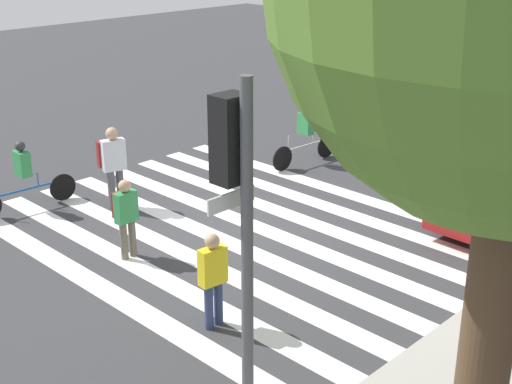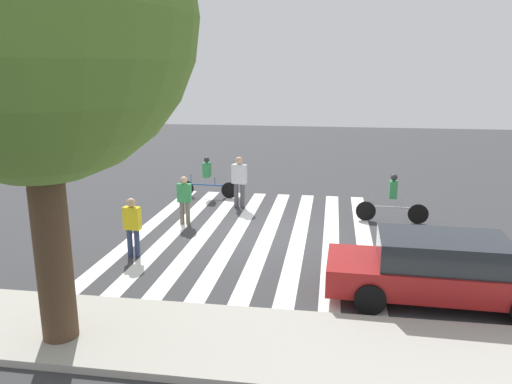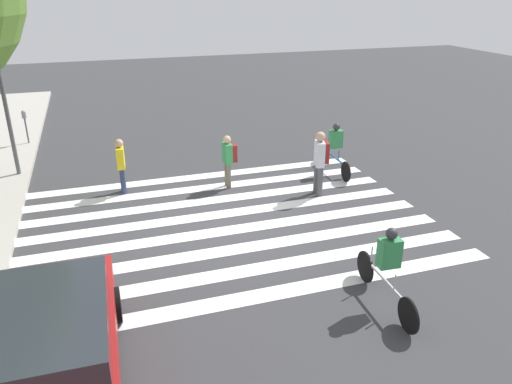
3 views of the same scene
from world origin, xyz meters
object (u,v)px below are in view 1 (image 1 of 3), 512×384
(pedestrian_adult_tall_backpack, at_px, (112,161))
(pedestrian_adult_blue_shirt, at_px, (213,275))
(traffic_light, at_px, (238,223))
(cyclist_near_curb, at_px, (23,173))
(pedestrian_child_with_backpack, at_px, (125,212))
(cyclist_mid_street, at_px, (305,132))

(pedestrian_adult_tall_backpack, bearing_deg, pedestrian_adult_blue_shirt, 86.52)
(traffic_light, distance_m, cyclist_near_curb, 10.01)
(pedestrian_child_with_backpack, bearing_deg, traffic_light, 61.89)
(traffic_light, height_order, cyclist_near_curb, traffic_light)
(pedestrian_adult_tall_backpack, bearing_deg, cyclist_near_curb, -23.53)
(pedestrian_child_with_backpack, distance_m, pedestrian_adult_blue_shirt, 3.04)
(traffic_light, xyz_separation_m, cyclist_mid_street, (-9.25, -7.07, -2.47))
(traffic_light, xyz_separation_m, pedestrian_adult_blue_shirt, (-2.20, -2.85, -2.43))
(cyclist_near_curb, bearing_deg, traffic_light, 78.06)
(traffic_light, bearing_deg, pedestrian_adult_blue_shirt, -127.64)
(pedestrian_adult_tall_backpack, bearing_deg, cyclist_mid_street, -175.98)
(pedestrian_adult_blue_shirt, relative_size, cyclist_mid_street, 0.70)
(pedestrian_adult_tall_backpack, height_order, cyclist_mid_street, pedestrian_adult_tall_backpack)
(pedestrian_adult_blue_shirt, bearing_deg, pedestrian_child_with_backpack, -93.62)
(cyclist_mid_street, bearing_deg, pedestrian_adult_tall_backpack, -8.29)
(traffic_light, distance_m, cyclist_mid_street, 11.90)
(traffic_light, distance_m, pedestrian_child_with_backpack, 6.89)
(pedestrian_adult_blue_shirt, xyz_separation_m, cyclist_near_curb, (-0.35, -6.50, -0.04))
(cyclist_mid_street, xyz_separation_m, cyclist_near_curb, (6.71, -2.29, -0.00))
(cyclist_mid_street, bearing_deg, pedestrian_adult_blue_shirt, 34.20)
(cyclist_near_curb, bearing_deg, pedestrian_adult_tall_backpack, 144.09)
(pedestrian_adult_tall_backpack, height_order, cyclist_near_curb, pedestrian_adult_tall_backpack)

